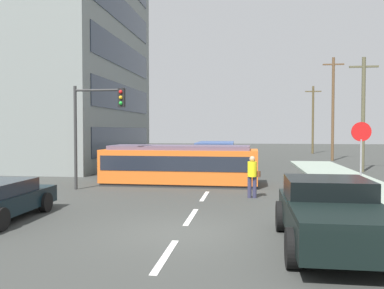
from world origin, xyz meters
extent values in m
plane|color=#373936|center=(0.00, 10.00, 0.00)|extent=(120.00, 120.00, 0.00)
cube|color=gray|center=(6.80, 6.00, 0.07)|extent=(3.20, 36.00, 0.14)
cube|color=silver|center=(0.00, -2.00, 0.01)|extent=(0.16, 2.40, 0.01)
cube|color=silver|center=(0.00, 2.00, 0.01)|extent=(0.16, 2.40, 0.01)
cube|color=silver|center=(0.00, 6.00, 0.01)|extent=(0.16, 2.40, 0.01)
cube|color=silver|center=(0.00, 15.35, 0.01)|extent=(0.16, 2.40, 0.01)
cube|color=silver|center=(0.00, 21.35, 0.01)|extent=(0.16, 2.40, 0.01)
cube|color=gray|center=(-14.60, 19.66, 11.20)|extent=(14.03, 15.81, 22.40)
cube|color=#2D3847|center=(-7.56, 19.66, 1.92)|extent=(0.06, 13.44, 1.92)
cube|color=#2D3847|center=(-7.56, 19.66, 5.12)|extent=(0.06, 13.44, 1.92)
cube|color=#2D3847|center=(-7.56, 19.66, 8.32)|extent=(0.06, 13.44, 1.92)
cube|color=#2D3847|center=(-7.56, 19.66, 11.52)|extent=(0.06, 13.44, 1.92)
cube|color=orange|center=(-1.58, 9.35, 0.95)|extent=(7.62, 2.61, 1.60)
cube|color=#2D2D2D|center=(-1.58, 9.35, 0.07)|extent=(7.47, 2.48, 0.15)
cube|color=#5B4D62|center=(-1.58, 9.35, 1.85)|extent=(6.86, 2.22, 0.20)
cube|color=#1E232D|center=(-1.58, 9.35, 1.14)|extent=(7.32, 2.64, 0.70)
cube|color=#3A538C|center=(-0.50, 18.00, 1.08)|extent=(2.64, 5.29, 1.55)
cube|color=black|center=(-0.43, 15.44, 1.31)|extent=(2.25, 0.18, 0.93)
cube|color=black|center=(-0.50, 18.00, 1.35)|extent=(2.66, 4.51, 0.62)
cylinder|color=black|center=(-0.46, 16.33, 0.45)|extent=(2.57, 0.97, 0.90)
cylinder|color=black|center=(-0.55, 19.67, 0.45)|extent=(2.57, 0.97, 0.90)
cylinder|color=#31314D|center=(1.81, 5.85, 0.42)|extent=(0.16, 0.16, 0.85)
cylinder|color=#31314D|center=(2.01, 5.85, 0.42)|extent=(0.16, 0.16, 0.85)
cylinder|color=yellow|center=(1.91, 5.85, 1.15)|extent=(0.36, 0.36, 0.60)
sphere|color=tan|center=(1.91, 5.85, 1.56)|extent=(0.22, 0.22, 0.22)
cube|color=brown|center=(2.13, 5.90, 0.95)|extent=(0.22, 0.17, 0.24)
cube|color=black|center=(3.63, -0.94, 0.68)|extent=(2.03, 5.01, 0.65)
cube|color=black|center=(3.64, -0.39, 1.27)|extent=(1.91, 1.91, 0.55)
cube|color=black|center=(3.63, -2.31, 1.06)|extent=(2.01, 2.26, 0.12)
cylinder|color=black|center=(2.64, 0.57, 0.40)|extent=(0.28, 0.80, 0.80)
cylinder|color=black|center=(4.64, 0.55, 0.40)|extent=(0.28, 0.80, 0.80)
cylinder|color=black|center=(2.63, -2.43, 0.40)|extent=(0.28, 0.80, 0.80)
cylinder|color=black|center=(-4.87, 2.10, 0.32)|extent=(0.24, 0.65, 0.64)
cylinder|color=black|center=(-4.81, -0.49, 0.32)|extent=(0.24, 0.65, 0.64)
cube|color=#3B4A3C|center=(-5.40, 13.35, 0.52)|extent=(1.86, 4.27, 0.55)
cube|color=black|center=(-5.40, 13.20, 0.99)|extent=(1.67, 2.37, 0.40)
cylinder|color=black|center=(-6.25, 14.64, 0.32)|extent=(0.24, 0.65, 0.64)
cylinder|color=black|center=(-4.49, 14.60, 0.32)|extent=(0.24, 0.65, 0.64)
cylinder|color=black|center=(-6.31, 12.11, 0.32)|extent=(0.24, 0.65, 0.64)
cylinder|color=black|center=(-4.55, 12.06, 0.32)|extent=(0.24, 0.65, 0.64)
cylinder|color=gray|center=(6.14, 6.23, 1.24)|extent=(0.07, 0.07, 2.20)
cylinder|color=red|center=(6.14, 6.23, 2.64)|extent=(0.76, 0.04, 0.76)
cylinder|color=#333333|center=(-6.01, 7.12, 2.34)|extent=(0.14, 0.14, 4.69)
cylinder|color=#333333|center=(-4.92, 7.12, 4.49)|extent=(2.17, 0.10, 0.10)
cube|color=black|center=(-3.84, 7.12, 4.14)|extent=(0.28, 0.24, 0.84)
sphere|color=red|center=(-3.84, 6.99, 4.39)|extent=(0.16, 0.16, 0.16)
sphere|color=gold|center=(-3.84, 6.99, 4.14)|extent=(0.16, 0.16, 0.16)
sphere|color=green|center=(-3.84, 6.99, 3.89)|extent=(0.16, 0.16, 0.16)
cylinder|color=brown|center=(9.05, 16.98, 3.67)|extent=(0.24, 0.24, 7.34)
cube|color=brown|center=(9.05, 16.98, 6.74)|extent=(1.80, 0.12, 0.12)
cylinder|color=brown|center=(9.07, 26.58, 4.50)|extent=(0.24, 0.24, 8.99)
cube|color=brown|center=(9.07, 26.58, 8.39)|extent=(1.80, 0.12, 0.12)
cylinder|color=brown|center=(9.05, 37.50, 3.83)|extent=(0.24, 0.24, 7.66)
cube|color=brown|center=(9.05, 37.50, 7.06)|extent=(1.80, 0.12, 0.12)
camera|label=1|loc=(1.74, -10.57, 2.72)|focal=38.38mm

